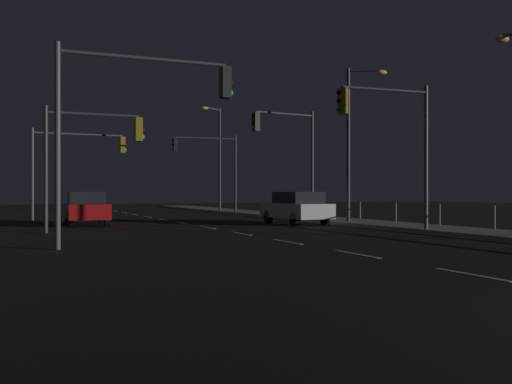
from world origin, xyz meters
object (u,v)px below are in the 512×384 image
(car_oncoming, at_px, (86,208))
(traffic_light_near_right, at_px, (92,144))
(traffic_light_near_left, at_px, (389,127))
(street_lamp_median, at_px, (354,129))
(traffic_light_mid_left, at_px, (138,105))
(car, at_px, (296,207))
(street_lamp_across_street, at_px, (217,149))
(traffic_light_far_center, at_px, (208,157))
(traffic_light_mid_right, at_px, (288,142))
(traffic_light_far_right, at_px, (77,155))

(car_oncoming, height_order, traffic_light_near_right, traffic_light_near_right)
(traffic_light_near_left, height_order, street_lamp_median, street_lamp_median)
(traffic_light_mid_left, bearing_deg, car, 42.44)
(traffic_light_near_left, xyz_separation_m, street_lamp_across_street, (1.71, 24.57, 0.86))
(traffic_light_near_left, xyz_separation_m, traffic_light_far_center, (-0.34, 20.58, -0.05))
(street_lamp_across_street, bearing_deg, traffic_light_mid_right, -95.35)
(traffic_light_far_center, xyz_separation_m, street_lamp_median, (2.64, -14.57, 0.62))
(traffic_light_far_right, xyz_separation_m, traffic_light_far_center, (9.26, 4.30, 0.32))
(traffic_light_mid_left, height_order, street_lamp_median, street_lamp_median)
(traffic_light_mid_left, bearing_deg, street_lamp_across_street, 66.25)
(street_lamp_across_street, bearing_deg, street_lamp_median, -88.20)
(traffic_light_mid_right, bearing_deg, traffic_light_far_right, 144.58)
(traffic_light_near_left, distance_m, traffic_light_far_center, 20.59)
(traffic_light_far_center, height_order, street_lamp_median, street_lamp_median)
(traffic_light_near_left, distance_m, traffic_light_far_right, 18.91)
(traffic_light_far_center, bearing_deg, car, -90.01)
(street_lamp_median, bearing_deg, traffic_light_near_left, -110.89)
(traffic_light_near_left, bearing_deg, traffic_light_mid_left, -170.70)
(car, height_order, traffic_light_mid_left, traffic_light_mid_left)
(traffic_light_far_right, relative_size, traffic_light_mid_left, 0.93)
(traffic_light_mid_right, distance_m, street_lamp_median, 3.85)
(traffic_light_near_left, xyz_separation_m, traffic_light_far_right, (-9.60, 16.29, -0.37))
(street_lamp_across_street, bearing_deg, car, -96.70)
(car_oncoming, distance_m, traffic_light_far_right, 6.55)
(traffic_light_mid_left, distance_m, street_lamp_median, 14.31)
(traffic_light_near_left, xyz_separation_m, street_lamp_median, (2.30, 6.01, 0.57))
(traffic_light_near_right, bearing_deg, car_oncoming, 85.58)
(car, xyz_separation_m, car_oncoming, (-9.45, 3.35, 0.00))
(traffic_light_far_right, relative_size, street_lamp_across_street, 0.67)
(car_oncoming, height_order, traffic_light_mid_left, traffic_light_mid_left)
(traffic_light_near_left, bearing_deg, traffic_light_far_right, 120.52)
(car, xyz_separation_m, street_lamp_across_street, (2.06, 17.53, 4.07))
(traffic_light_near_left, bearing_deg, street_lamp_median, 69.11)
(traffic_light_far_center, bearing_deg, traffic_light_near_left, -89.04)
(street_lamp_across_street, bearing_deg, traffic_light_far_center, -117.27)
(car_oncoming, height_order, traffic_light_far_center, traffic_light_far_center)
(car, distance_m, car_oncoming, 10.03)
(street_lamp_across_street, height_order, street_lamp_median, street_lamp_across_street)
(traffic_light_mid_right, relative_size, traffic_light_near_right, 1.18)
(traffic_light_far_right, distance_m, traffic_light_mid_right, 12.13)
(traffic_light_near_right, bearing_deg, traffic_light_mid_right, 20.83)
(traffic_light_mid_right, bearing_deg, traffic_light_far_center, 93.15)
(traffic_light_far_right, relative_size, traffic_light_mid_right, 0.92)
(traffic_light_far_center, xyz_separation_m, street_lamp_across_street, (2.06, 3.99, 0.91))
(traffic_light_near_left, xyz_separation_m, traffic_light_mid_left, (-9.81, -1.61, 0.03))
(car_oncoming, bearing_deg, traffic_light_near_left, -46.69)
(traffic_light_near_right, bearing_deg, street_lamp_median, 3.37)
(traffic_light_far_center, relative_size, street_lamp_median, 0.73)
(traffic_light_near_right, relative_size, traffic_light_far_center, 0.90)
(traffic_light_far_center, distance_m, street_lamp_median, 14.82)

